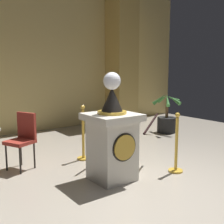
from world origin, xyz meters
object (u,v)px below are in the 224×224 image
Objects in this scene: pedestal_clock at (112,139)px; stanchion_near at (176,151)px; cafe_chair_red at (23,136)px; potted_palm_right at (167,120)px; stanchion_far at (83,141)px.

pedestal_clock is 1.65× the size of stanchion_near.
stanchion_near is at bearing -40.27° from cafe_chair_red.
potted_palm_right is at bearing 6.38° from cafe_chair_red.
pedestal_clock is 1.15m from stanchion_near.
potted_palm_right reaches higher than cafe_chair_red.
potted_palm_right reaches higher than stanchion_near.
stanchion_near is 1.04× the size of cafe_chair_red.
cafe_chair_red is (-4.05, -0.45, 0.24)m from potted_palm_right.
potted_palm_right is at bearing 12.18° from stanchion_far.
pedestal_clock is 1.16m from stanchion_far.
pedestal_clock reaches higher than stanchion_near.
stanchion_near is at bearing -134.38° from potted_palm_right.
stanchion_far is (0.15, 1.11, -0.29)m from pedestal_clock.
pedestal_clock is 1.72× the size of cafe_chair_red.
stanchion_far is 3.05m from potted_palm_right.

